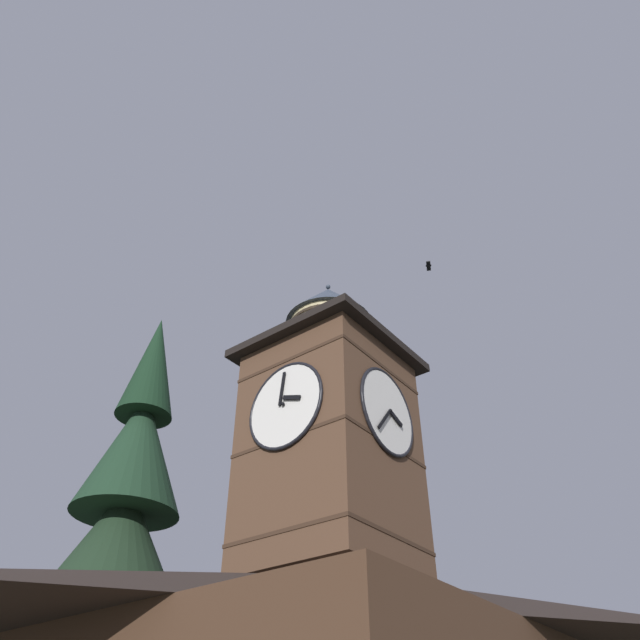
# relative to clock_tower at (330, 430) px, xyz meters

# --- Properties ---
(clock_tower) EXTENTS (4.57, 4.57, 9.70)m
(clock_tower) POSITION_rel_clock_tower_xyz_m (0.00, 0.00, 0.00)
(clock_tower) COLOR brown
(clock_tower) RESTS_ON building_main
(pine_tree_behind) EXTENTS (6.11, 6.11, 16.10)m
(pine_tree_behind) POSITION_rel_clock_tower_xyz_m (1.95, -6.37, -3.74)
(pine_tree_behind) COLOR #473323
(pine_tree_behind) RESTS_ON ground_plane
(moon) EXTENTS (1.84, 1.84, 1.84)m
(moon) POSITION_rel_clock_tower_xyz_m (-11.71, -26.83, 0.73)
(moon) COLOR silver
(flying_bird_high) EXTENTS (0.54, 0.37, 0.12)m
(flying_bird_high) POSITION_rel_clock_tower_xyz_m (-3.23, 2.30, 7.40)
(flying_bird_high) COLOR black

